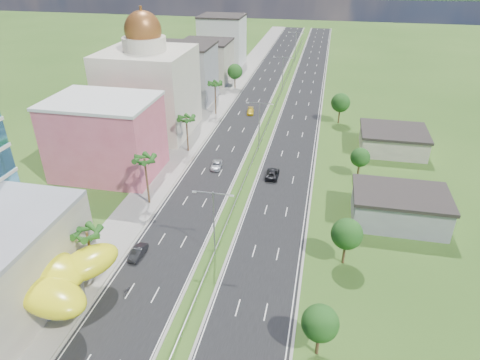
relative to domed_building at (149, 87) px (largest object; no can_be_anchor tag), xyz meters
The scene contains 31 objects.
ground 62.75m from the domed_building, 63.02° to the right, with size 500.00×500.00×0.00m, color #2D5119.
road_left 42.12m from the domed_building, 59.64° to the left, with size 11.00×260.00×0.04m, color black.
road_right 51.12m from the domed_building, 44.59° to the left, with size 11.00×260.00×0.04m, color black.
sidewalk_left 38.39m from the domed_building, 72.55° to the left, with size 7.00×260.00×0.12m, color gray.
median_guardrail 34.47m from the domed_building, 31.25° to the left, with size 0.10×216.06×0.76m.
streetlight_median_b 53.20m from the domed_building, 58.11° to the right, with size 6.04×0.25×11.00m.
streetlight_median_c 28.81m from the domed_building, 10.12° to the right, with size 6.04×0.25×11.00m.
streetlight_median_d 49.04m from the domed_building, 55.01° to the left, with size 6.04×0.25×11.00m.
streetlight_median_e 89.61m from the domed_building, 71.77° to the left, with size 6.04×0.25×11.00m.
lime_canopy 59.88m from the domed_building, 82.28° to the right, with size 18.00×15.00×7.40m.
pink_shophouse 23.32m from the domed_building, 90.00° to the right, with size 20.00×15.00×15.00m, color #D0556A.
domed_building is the anchor object (origin of this frame).
midrise_grey 25.24m from the domed_building, 87.71° to the left, with size 16.00×15.00×16.00m, color gray.
midrise_beige 47.26m from the domed_building, 88.78° to the left, with size 16.00×15.00×13.00m, color #A09383.
midrise_white 70.05m from the domed_building, 89.18° to the left, with size 16.00×15.00×18.00m, color silver.
shed_near 64.14m from the domed_building, 28.18° to the right, with size 15.00×10.00×5.00m, color gray.
shed_far 58.72m from the domed_building, ahead, with size 14.00×12.00×4.40m, color #A09383.
palm_tree_b 54.62m from the domed_building, 76.73° to the right, with size 3.60×3.60×8.10m.
palm_tree_c 35.40m from the domed_building, 69.25° to the right, with size 3.60×3.60×9.60m.
palm_tree_d 16.46m from the domed_building, 38.66° to the right, with size 3.60×3.60×8.60m.
palm_tree_e 19.76m from the domed_building, 50.19° to the left, with size 3.60×3.60×9.40m.
leafy_tree_lfar 42.30m from the domed_building, 72.65° to the left, with size 4.90×4.90×8.05m.
leafy_tree_ra 74.69m from the domed_building, 53.75° to the right, with size 4.20×4.20×6.90m.
leafy_tree_rb 64.00m from the domed_building, 42.46° to the right, with size 4.55×4.55×7.47m.
leafy_tree_rc 52.67m from the domed_building, 16.70° to the right, with size 3.85×3.85×6.33m.
leafy_tree_rd 48.73m from the domed_building, 18.06° to the left, with size 4.90×4.90×8.05m.
car_dark_left 51.76m from the domed_building, 70.67° to the right, with size 1.48×4.26×1.40m, color black.
car_silver_mid_left 29.04m from the domed_building, 39.03° to the right, with size 2.11×4.58×1.27m, color #B3B4BB.
car_yellow_far_left 29.85m from the domed_building, 38.27° to the left, with size 1.83×4.51×1.31m, color gold.
car_dark_far_right 39.33m from the domed_building, 29.28° to the right, with size 2.48×5.37×1.49m, color black.
motorcycle 59.55m from the domed_building, 71.58° to the right, with size 0.55×1.82×1.16m, color black.
Camera 1 is at (14.22, -39.66, 41.11)m, focal length 32.00 mm.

